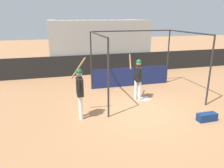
{
  "coord_description": "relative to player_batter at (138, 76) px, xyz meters",
  "views": [
    {
      "loc": [
        -3.13,
        -7.18,
        3.51
      ],
      "look_at": [
        -0.96,
        0.62,
        1.0
      ],
      "focal_mm": 35.0,
      "sensor_mm": 36.0,
      "label": 1
    }
  ],
  "objects": [
    {
      "name": "bleacher_section",
      "position": [
        -0.36,
        6.93,
        0.57
      ],
      "size": [
        6.5,
        4.0,
        3.33
      ],
      "color": "#9E9E99",
      "rests_on": "ground"
    },
    {
      "name": "player_waiting",
      "position": [
        -2.64,
        -1.16,
        0.03
      ],
      "size": [
        0.55,
        0.81,
        2.16
      ],
      "rotation": [
        0.0,
        0.0,
        1.55
      ],
      "color": "white",
      "rests_on": "ground"
    },
    {
      "name": "baseball",
      "position": [
        -0.51,
        1.39,
        -1.06
      ],
      "size": [
        0.07,
        0.07,
        0.07
      ],
      "color": "white",
      "rests_on": "ground"
    },
    {
      "name": "ground_plane",
      "position": [
        -0.36,
        -1.22,
        -1.09
      ],
      "size": [
        60.0,
        60.0,
        0.0
      ],
      "primitive_type": "plane",
      "color": "#A8754C"
    },
    {
      "name": "outfield_wall",
      "position": [
        -0.36,
        4.87,
        -0.47
      ],
      "size": [
        24.0,
        0.12,
        1.25
      ],
      "color": "black",
      "rests_on": "ground"
    },
    {
      "name": "equipment_bag",
      "position": [
        1.59,
        -2.57,
        -0.95
      ],
      "size": [
        0.7,
        0.28,
        0.28
      ],
      "color": "navy",
      "rests_on": "ground"
    },
    {
      "name": "batting_cage",
      "position": [
        0.43,
        1.36,
        0.09
      ],
      "size": [
        4.25,
        3.39,
        2.87
      ],
      "color": "#282828",
      "rests_on": "ground"
    },
    {
      "name": "home_plate",
      "position": [
        0.36,
        -0.01,
        -1.09
      ],
      "size": [
        0.44,
        0.44,
        0.02
      ],
      "color": "white",
      "rests_on": "ground"
    },
    {
      "name": "player_batter",
      "position": [
        0.0,
        0.0,
        0.0
      ],
      "size": [
        0.54,
        0.91,
        1.95
      ],
      "rotation": [
        0.0,
        0.0,
        1.47
      ],
      "color": "white",
      "rests_on": "ground"
    }
  ]
}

